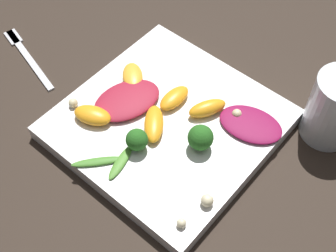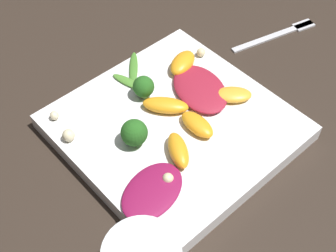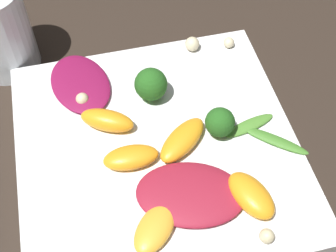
# 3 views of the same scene
# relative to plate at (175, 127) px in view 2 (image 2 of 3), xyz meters

# --- Properties ---
(ground_plane) EXTENTS (2.40, 2.40, 0.00)m
(ground_plane) POSITION_rel_plate_xyz_m (0.00, 0.00, -0.01)
(ground_plane) COLOR #2D231C
(plate) EXTENTS (0.29, 0.29, 0.03)m
(plate) POSITION_rel_plate_xyz_m (0.00, 0.00, 0.00)
(plate) COLOR white
(plate) RESTS_ON ground_plane
(fork) EXTENTS (0.06, 0.17, 0.01)m
(fork) POSITION_rel_plate_xyz_m (-0.04, 0.30, -0.01)
(fork) COLOR silver
(fork) RESTS_ON ground_plane
(radicchio_leaf_0) EXTENTS (0.08, 0.11, 0.01)m
(radicchio_leaf_0) POSITION_rel_plate_xyz_m (0.07, -0.10, 0.02)
(radicchio_leaf_0) COLOR maroon
(radicchio_leaf_0) RESTS_ON plate
(radicchio_leaf_1) EXTENTS (0.12, 0.10, 0.01)m
(radicchio_leaf_1) POSITION_rel_plate_xyz_m (-0.02, 0.07, 0.02)
(radicchio_leaf_1) COLOR maroon
(radicchio_leaf_1) RESTS_ON plate
(orange_segment_0) EXTENTS (0.05, 0.07, 0.02)m
(orange_segment_0) POSITION_rel_plate_xyz_m (-0.07, 0.08, 0.02)
(orange_segment_0) COLOR orange
(orange_segment_0) RESTS_ON plate
(orange_segment_1) EXTENTS (0.06, 0.05, 0.02)m
(orange_segment_1) POSITION_rel_plate_xyz_m (0.05, -0.04, 0.02)
(orange_segment_1) COLOR orange
(orange_segment_1) RESTS_ON plate
(orange_segment_2) EXTENTS (0.06, 0.03, 0.02)m
(orange_segment_2) POSITION_rel_plate_xyz_m (0.03, 0.01, 0.02)
(orange_segment_2) COLOR orange
(orange_segment_2) RESTS_ON plate
(orange_segment_3) EXTENTS (0.06, 0.06, 0.01)m
(orange_segment_3) POSITION_rel_plate_xyz_m (0.02, 0.09, 0.02)
(orange_segment_3) COLOR #FCAD33
(orange_segment_3) RESTS_ON plate
(orange_segment_4) EXTENTS (0.07, 0.06, 0.02)m
(orange_segment_4) POSITION_rel_plate_xyz_m (-0.03, 0.01, 0.02)
(orange_segment_4) COLOR orange
(orange_segment_4) RESTS_ON plate
(broccoli_floret_0) EXTENTS (0.04, 0.04, 0.04)m
(broccoli_floret_0) POSITION_rel_plate_xyz_m (-0.01, -0.07, 0.03)
(broccoli_floret_0) COLOR #84AD5B
(broccoli_floret_0) RESTS_ON plate
(broccoli_floret_1) EXTENTS (0.03, 0.03, 0.04)m
(broccoli_floret_1) POSITION_rel_plate_xyz_m (-0.07, 0.00, 0.03)
(broccoli_floret_1) COLOR #84AD5B
(broccoli_floret_1) RESTS_ON plate
(arugula_sprig_0) EXTENTS (0.06, 0.03, 0.01)m
(arugula_sprig_0) POSITION_rel_plate_xyz_m (-0.10, -0.00, 0.02)
(arugula_sprig_0) COLOR #518E33
(arugula_sprig_0) RESTS_ON plate
(arugula_sprig_1) EXTENTS (0.07, 0.06, 0.01)m
(arugula_sprig_1) POSITION_rel_plate_xyz_m (-0.12, 0.02, 0.02)
(arugula_sprig_1) COLOR #47842D
(arugula_sprig_1) RESTS_ON plate
(macadamia_nut_0) EXTENTS (0.01, 0.01, 0.01)m
(macadamia_nut_0) POSITION_rel_plate_xyz_m (-0.07, 0.13, 0.02)
(macadamia_nut_0) COLOR beige
(macadamia_nut_0) RESTS_ON plate
(macadamia_nut_1) EXTENTS (0.02, 0.02, 0.02)m
(macadamia_nut_1) POSITION_rel_plate_xyz_m (-0.07, -0.13, 0.02)
(macadamia_nut_1) COLOR beige
(macadamia_nut_1) RESTS_ON plate
(macadamia_nut_2) EXTENTS (0.01, 0.01, 0.01)m
(macadamia_nut_2) POSITION_rel_plate_xyz_m (-0.12, -0.12, 0.02)
(macadamia_nut_2) COLOR beige
(macadamia_nut_2) RESTS_ON plate
(macadamia_nut_3) EXTENTS (0.01, 0.01, 0.01)m
(macadamia_nut_3) POSITION_rel_plate_xyz_m (0.07, -0.07, 0.02)
(macadamia_nut_3) COLOR beige
(macadamia_nut_3) RESTS_ON plate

